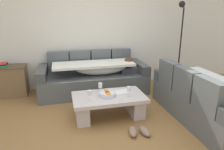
{
  "coord_description": "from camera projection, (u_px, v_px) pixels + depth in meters",
  "views": [
    {
      "loc": [
        -0.69,
        -2.67,
        1.71
      ],
      "look_at": [
        0.23,
        1.01,
        0.55
      ],
      "focal_mm": 32.99,
      "sensor_mm": 36.0,
      "label": 1
    }
  ],
  "objects": [
    {
      "name": "floor_lamp",
      "position": [
        180.0,
        39.0,
        4.79
      ],
      "size": [
        0.33,
        0.31,
        1.95
      ],
      "color": "black",
      "rests_on": "ground_plane"
    },
    {
      "name": "ground_plane",
      "position": [
        113.0,
        129.0,
        3.14
      ],
      "size": [
        14.0,
        14.0,
        0.0
      ],
      "primitive_type": "plane",
      "color": "olive"
    },
    {
      "name": "open_magazine",
      "position": [
        122.0,
        92.0,
        3.57
      ],
      "size": [
        0.3,
        0.24,
        0.01
      ],
      "primitive_type": "cube",
      "rotation": [
        0.0,
        0.0,
        0.11
      ],
      "color": "white",
      "rests_on": "coffee_table"
    },
    {
      "name": "pair_of_shoes",
      "position": [
        139.0,
        131.0,
        3.0
      ],
      "size": [
        0.33,
        0.32,
        0.09
      ],
      "color": "#8C7259",
      "rests_on": "ground_plane"
    },
    {
      "name": "book_stack_on_cabinet",
      "position": [
        3.0,
        65.0,
        4.22
      ],
      "size": [
        0.17,
        0.23,
        0.08
      ],
      "color": "#338C59",
      "rests_on": "side_cabinet"
    },
    {
      "name": "wine_glass_near_left",
      "position": [
        89.0,
        94.0,
        3.21
      ],
      "size": [
        0.07,
        0.07,
        0.17
      ],
      "color": "silver",
      "rests_on": "coffee_table"
    },
    {
      "name": "back_wall",
      "position": [
        90.0,
        29.0,
        4.74
      ],
      "size": [
        9.0,
        0.1,
        2.7
      ],
      "primitive_type": "cube",
      "color": "silver",
      "rests_on": "ground_plane"
    },
    {
      "name": "fruit_bowl",
      "position": [
        107.0,
        94.0,
        3.39
      ],
      "size": [
        0.28,
        0.28,
        0.1
      ],
      "color": "silver",
      "rests_on": "coffee_table"
    },
    {
      "name": "coffee_table",
      "position": [
        109.0,
        103.0,
        3.47
      ],
      "size": [
        1.2,
        0.68,
        0.38
      ],
      "color": "beige",
      "rests_on": "ground_plane"
    },
    {
      "name": "side_cabinet",
      "position": [
        9.0,
        81.0,
        4.34
      ],
      "size": [
        0.72,
        0.44,
        0.64
      ],
      "color": "brown",
      "rests_on": "ground_plane"
    },
    {
      "name": "couch_along_wall",
      "position": [
        95.0,
        77.0,
        4.54
      ],
      "size": [
        2.3,
        0.92,
        0.88
      ],
      "color": "#525757",
      "rests_on": "ground_plane"
    },
    {
      "name": "wine_glass_near_right",
      "position": [
        129.0,
        89.0,
        3.38
      ],
      "size": [
        0.07,
        0.07,
        0.17
      ],
      "color": "silver",
      "rests_on": "coffee_table"
    },
    {
      "name": "couch_near_window",
      "position": [
        204.0,
        100.0,
        3.38
      ],
      "size": [
        0.92,
        1.95,
        0.88
      ],
      "rotation": [
        0.0,
        0.0,
        1.57
      ],
      "color": "#525757",
      "rests_on": "ground_plane"
    },
    {
      "name": "wine_glass_far_back",
      "position": [
        100.0,
        86.0,
        3.55
      ],
      "size": [
        0.07,
        0.07,
        0.17
      ],
      "color": "silver",
      "rests_on": "coffee_table"
    }
  ]
}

